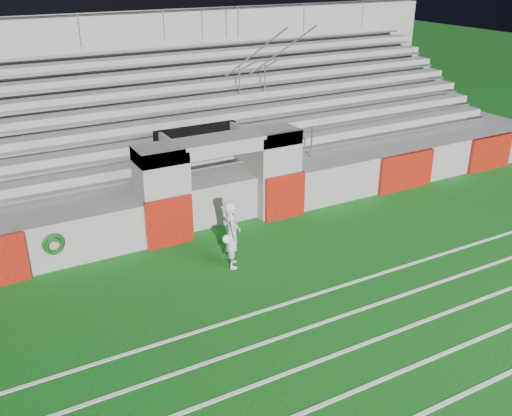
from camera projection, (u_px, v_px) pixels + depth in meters
ground at (284, 277)px, 13.86m from camera, size 90.00×90.00×0.00m
field_markings at (435, 408)px, 9.85m from camera, size 28.00×8.09×0.01m
stadium_structure at (165, 135)px, 19.63m from camera, size 26.00×8.48×5.42m
goalkeeper_with_ball at (232, 234)px, 14.03m from camera, size 0.66×0.74×1.76m
hose_coil at (54, 245)px, 13.80m from camera, size 0.54×0.14×0.55m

